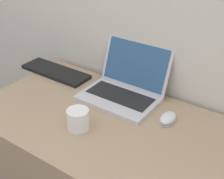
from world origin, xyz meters
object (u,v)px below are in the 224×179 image
(computer_mouse, at_px, (168,118))
(laptop, at_px, (125,86))
(drink_cup, at_px, (78,119))
(external_keyboard, at_px, (56,72))

(computer_mouse, bearing_deg, laptop, 164.79)
(laptop, relative_size, drink_cup, 3.87)
(computer_mouse, bearing_deg, drink_cup, -138.53)
(drink_cup, xyz_separation_m, computer_mouse, (0.29, 0.26, -0.03))
(laptop, xyz_separation_m, computer_mouse, (0.27, -0.07, -0.04))
(computer_mouse, xyz_separation_m, external_keyboard, (-0.73, 0.05, -0.01))
(drink_cup, bearing_deg, laptop, 86.82)
(drink_cup, distance_m, computer_mouse, 0.39)
(computer_mouse, height_order, external_keyboard, computer_mouse)
(drink_cup, bearing_deg, computer_mouse, 41.47)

